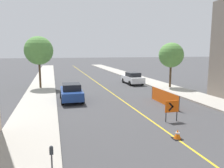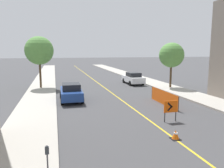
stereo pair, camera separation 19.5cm
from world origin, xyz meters
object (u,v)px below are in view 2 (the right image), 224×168
(arrow_barricade_primary, at_px, (171,107))
(street_tree_right_near, at_px, (172,55))
(street_tree_left_near, at_px, (39,51))
(traffic_cone_fourth, at_px, (176,135))
(parked_car_curb_mid, at_px, (133,78))
(parking_meter_near_curb, at_px, (47,158))
(parked_car_curb_near, at_px, (71,92))

(arrow_barricade_primary, bearing_deg, street_tree_right_near, 60.28)
(street_tree_left_near, bearing_deg, traffic_cone_fourth, -66.79)
(parked_car_curb_mid, bearing_deg, street_tree_left_near, -178.03)
(parked_car_curb_mid, bearing_deg, parking_meter_near_curb, -118.09)
(parking_meter_near_curb, xyz_separation_m, street_tree_left_near, (-1.33, 20.09, 3.33))
(arrow_barricade_primary, distance_m, parked_car_curb_mid, 15.84)
(parked_car_curb_near, xyz_separation_m, street_tree_right_near, (11.89, 3.57, 3.14))
(parked_car_curb_mid, xyz_separation_m, parking_meter_near_curb, (-10.48, -20.76, 0.33))
(parking_meter_near_curb, distance_m, street_tree_left_near, 20.40)
(parked_car_curb_near, relative_size, parking_meter_near_curb, 3.10)
(street_tree_left_near, height_order, street_tree_right_near, street_tree_left_near)
(traffic_cone_fourth, bearing_deg, arrow_barricade_primary, 65.84)
(parked_car_curb_near, bearing_deg, street_tree_right_near, 17.65)
(parked_car_curb_mid, relative_size, street_tree_left_near, 0.73)
(arrow_barricade_primary, relative_size, street_tree_left_near, 0.23)
(parked_car_curb_near, height_order, street_tree_left_near, street_tree_left_near)
(street_tree_left_near, distance_m, street_tree_right_near, 15.36)
(street_tree_left_near, relative_size, street_tree_right_near, 1.14)
(traffic_cone_fourth, height_order, arrow_barricade_primary, arrow_barricade_primary)
(traffic_cone_fourth, bearing_deg, street_tree_right_near, 61.40)
(traffic_cone_fourth, bearing_deg, parking_meter_near_curb, -156.27)
(parked_car_curb_mid, bearing_deg, parked_car_curb_near, -139.04)
(traffic_cone_fourth, distance_m, parked_car_curb_near, 11.02)
(traffic_cone_fourth, xyz_separation_m, parked_car_curb_mid, (4.35, 18.07, 0.56))
(parked_car_curb_near, distance_m, street_tree_left_near, 8.73)
(parked_car_curb_mid, xyz_separation_m, street_tree_left_near, (-11.81, -0.67, 3.66))
(arrow_barricade_primary, distance_m, street_tree_left_near, 17.51)
(arrow_barricade_primary, height_order, street_tree_left_near, street_tree_left_near)
(arrow_barricade_primary, xyz_separation_m, street_tree_right_near, (6.28, 11.07, 3.01))
(traffic_cone_fourth, xyz_separation_m, street_tree_left_near, (-7.46, 17.39, 4.22))
(arrow_barricade_primary, xyz_separation_m, parked_car_curb_near, (-5.61, 7.50, -0.13))
(arrow_barricade_primary, height_order, parked_car_curb_mid, parked_car_curb_mid)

